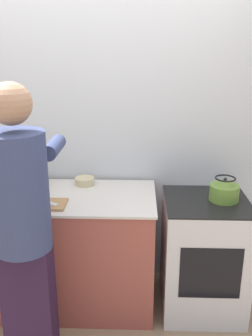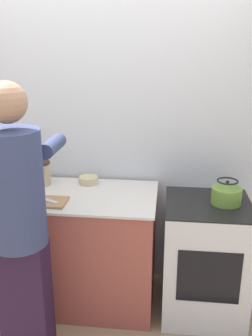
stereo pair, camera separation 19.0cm
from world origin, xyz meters
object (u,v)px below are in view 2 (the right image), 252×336
person (19,220)px  oven (205,258)px  bowl_prep (16,183)px  canister_jar (40,173)px  knife (45,199)px  kettle (226,194)px  cutting_board (40,201)px

person → oven: bearing=25.8°
bowl_prep → canister_jar: bearing=29.6°
person → canister_jar: person is taller
oven → person: bearing=-154.2°
knife → kettle: (1.26, 0.14, 0.04)m
cutting_board → kettle: kettle is taller
cutting_board → bowl_prep: size_ratio=2.45×
cutting_board → knife: 0.04m
person → knife: person is taller
cutting_board → kettle: (1.29, 0.16, 0.06)m
canister_jar → kettle: bearing=-7.9°
knife → kettle: 1.27m
cutting_board → bowl_prep: bowl_prep is taller
knife → canister_jar: 0.38m
cutting_board → person: bearing=-87.8°
canister_jar → cutting_board: bearing=-72.1°
oven → person: size_ratio=0.50×
oven → canister_jar: bearing=171.0°
knife → kettle: bearing=31.9°
person → canister_jar: (-0.13, 0.76, 0.02)m
person → cutting_board: bearing=92.2°
cutting_board → kettle: 1.30m
cutting_board → canister_jar: size_ratio=2.02×
kettle → canister_jar: bearing=172.1°
cutting_board → bowl_prep: bearing=137.6°
oven → kettle: (0.12, 0.01, 0.52)m
person → kettle: person is taller
canister_jar → bowl_prep: bearing=-150.4°
oven → bowl_prep: (-1.45, 0.11, 0.49)m
person → bowl_prep: size_ratio=11.73×
oven → person: (-1.16, -0.56, 0.52)m
oven → person: 1.39m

